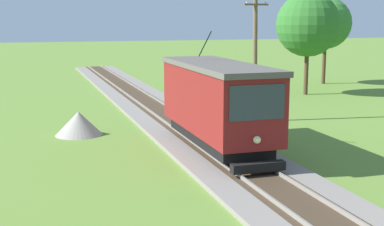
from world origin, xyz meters
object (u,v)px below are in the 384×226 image
object	(u,v)px
utility_pole_mid	(255,54)
gravel_pile	(79,123)
tree_right_near	(308,25)
tree_left_near	(326,23)
red_tram	(217,102)

from	to	relation	value
utility_pole_mid	gravel_pile	world-z (taller)	utility_pole_mid
tree_right_near	gravel_pile	bearing A→B (deg)	-152.83
utility_pole_mid	tree_left_near	world-z (taller)	tree_left_near
red_tram	tree_right_near	bearing A→B (deg)	49.13
red_tram	gravel_pile	world-z (taller)	red_tram
tree_left_near	utility_pole_mid	bearing A→B (deg)	-132.93
tree_left_near	tree_right_near	distance (m)	7.22
red_tram	tree_right_near	world-z (taller)	tree_right_near
red_tram	gravel_pile	bearing A→B (deg)	135.04
utility_pole_mid	tree_right_near	size ratio (longest dim) A/B	0.96
utility_pole_mid	tree_right_near	world-z (taller)	tree_right_near
tree_left_near	tree_right_near	bearing A→B (deg)	-131.73
gravel_pile	tree_right_near	size ratio (longest dim) A/B	0.30
tree_right_near	utility_pole_mid	bearing A→B (deg)	-133.68
tree_left_near	tree_right_near	xyz separation A→B (m)	(-4.80, -5.39, -0.04)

